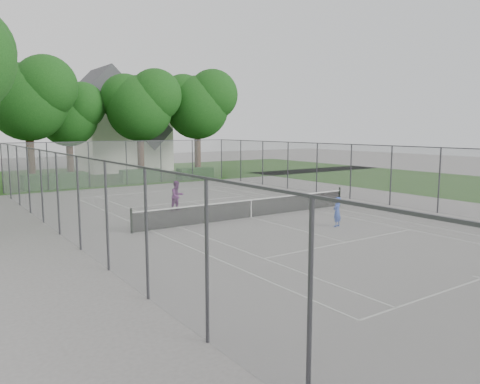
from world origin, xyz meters
TOP-DOWN VIEW (x-y plane):
  - ground at (0.00, 0.00)m, footprint 120.00×120.00m
  - grass_far at (0.00, 26.00)m, footprint 60.00×20.00m
  - court_markings at (0.00, 0.00)m, footprint 11.03×23.83m
  - tennis_net at (0.00, 0.00)m, footprint 12.87×0.10m
  - perimeter_fence at (0.00, 0.00)m, footprint 18.08×34.08m
  - tree_far_left at (-5.98, 22.49)m, footprint 7.23×6.60m
  - tree_far_midleft at (-2.26, 24.75)m, footprint 6.01×5.49m
  - tree_far_midright at (3.43, 21.99)m, footprint 6.90×6.30m
  - tree_far_right at (9.49, 22.00)m, footprint 7.15×6.53m
  - hedge_left at (-5.35, 17.78)m, footprint 4.59×1.38m
  - hedge_mid at (1.74, 18.47)m, footprint 3.39×0.97m
  - hedge_right at (6.76, 17.91)m, footprint 3.25×1.19m
  - house at (4.63, 29.81)m, footprint 8.66×6.71m
  - girl_player at (1.95, -4.05)m, footprint 0.57×0.46m
  - woman_player at (-2.21, 3.86)m, footprint 0.92×0.78m

SIDE VIEW (x-z plane):
  - ground at x=0.00m, z-range 0.00..0.00m
  - grass_far at x=0.00m, z-range 0.00..0.00m
  - court_markings at x=0.00m, z-range 0.00..0.01m
  - hedge_right at x=6.76m, z-range 0.00..0.97m
  - tennis_net at x=0.00m, z-range -0.04..1.06m
  - hedge_mid at x=1.74m, z-range 0.00..1.06m
  - hedge_left at x=-5.35m, z-range 0.00..1.15m
  - girl_player at x=1.95m, z-range 0.00..1.38m
  - woman_player at x=-2.21m, z-range 0.00..1.67m
  - perimeter_fence at x=0.00m, z-range 0.05..3.57m
  - house at x=4.63m, z-range -1.05..9.73m
  - tree_far_midleft at x=-2.26m, z-range 1.61..10.25m
  - tree_far_midright at x=3.43m, z-range 1.85..11.77m
  - tree_far_right at x=9.49m, z-range 1.92..12.20m
  - tree_far_left at x=-5.98m, z-range 1.94..12.33m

